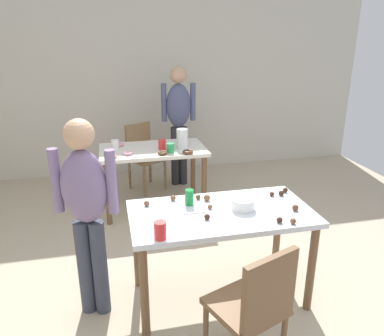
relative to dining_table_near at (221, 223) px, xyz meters
name	(u,v)px	position (x,y,z in m)	size (l,w,h in m)	color
ground_plane	(212,300)	(-0.07, -0.04, -0.65)	(6.40, 6.40, 0.00)	tan
wall_back	(154,83)	(-0.07, 3.16, 0.65)	(6.40, 0.10, 2.60)	beige
dining_table_near	(221,223)	(0.00, 0.00, 0.00)	(1.34, 0.70, 0.75)	silver
dining_table_far	(153,157)	(-0.29, 1.72, -0.01)	(1.19, 0.69, 0.75)	silver
chair_near_table	(255,304)	(-0.01, -0.72, -0.15)	(0.52, 0.52, 0.87)	brown
chair_far_table	(143,152)	(-0.34, 2.41, -0.15)	(0.55, 0.55, 0.87)	olive
person_girl_near	(86,204)	(-0.95, 0.05, 0.23)	(0.45, 0.28, 1.48)	#383D4C
person_adult_far	(179,115)	(0.15, 2.43, 0.32)	(0.45, 0.22, 1.60)	#28282D
mixing_bowl	(243,204)	(0.17, 0.01, 0.14)	(0.18, 0.18, 0.08)	white
soda_can	(189,197)	(-0.20, 0.16, 0.16)	(0.07, 0.07, 0.12)	#198438
fork_near	(195,213)	(-0.20, 0.01, 0.10)	(0.17, 0.02, 0.01)	silver
cup_near_0	(160,230)	(-0.49, -0.29, 0.16)	(0.08, 0.08, 0.12)	red
cake_ball_0	(280,220)	(0.34, -0.26, 0.12)	(0.04, 0.04, 0.04)	#3D2319
cake_ball_1	(207,198)	(-0.05, 0.20, 0.13)	(0.05, 0.05, 0.05)	brown
cake_ball_2	(207,217)	(-0.14, -0.10, 0.12)	(0.04, 0.04, 0.04)	#3D2319
cake_ball_3	(173,198)	(-0.31, 0.26, 0.12)	(0.04, 0.04, 0.04)	brown
cake_ball_4	(198,197)	(-0.12, 0.24, 0.12)	(0.04, 0.04, 0.04)	brown
cake_ball_5	(295,208)	(0.53, -0.11, 0.12)	(0.05, 0.05, 0.05)	brown
cake_ball_6	(147,203)	(-0.52, 0.21, 0.12)	(0.04, 0.04, 0.04)	brown
cake_ball_7	(281,193)	(0.55, 0.16, 0.12)	(0.04, 0.04, 0.04)	#3D2319
cake_ball_8	(272,194)	(0.48, 0.17, 0.12)	(0.04, 0.04, 0.04)	#3D2319
cake_ball_9	(285,190)	(0.61, 0.22, 0.12)	(0.04, 0.04, 0.04)	#3D2319
cake_ball_10	(293,221)	(0.42, -0.30, 0.12)	(0.04, 0.04, 0.04)	brown
cake_ball_11	(209,207)	(-0.08, 0.05, 0.12)	(0.04, 0.04, 0.04)	brown
pitcher_far	(182,139)	(0.04, 1.64, 0.21)	(0.13, 0.13, 0.23)	white
cup_far_0	(162,145)	(-0.19, 1.65, 0.16)	(0.08, 0.08, 0.11)	red
cup_far_1	(115,145)	(-0.70, 1.75, 0.16)	(0.08, 0.08, 0.11)	white
cup_far_2	(170,148)	(-0.12, 1.51, 0.15)	(0.08, 0.08, 0.10)	green
donut_far_0	(118,144)	(-0.67, 1.91, 0.12)	(0.14, 0.14, 0.04)	pink
donut_far_1	(163,153)	(-0.21, 1.46, 0.12)	(0.10, 0.10, 0.03)	brown
donut_far_2	(128,153)	(-0.58, 1.54, 0.12)	(0.10, 0.10, 0.03)	pink
donut_far_3	(188,152)	(0.06, 1.44, 0.12)	(0.12, 0.12, 0.03)	brown
donut_far_4	(112,157)	(-0.75, 1.46, 0.12)	(0.11, 0.11, 0.03)	gold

